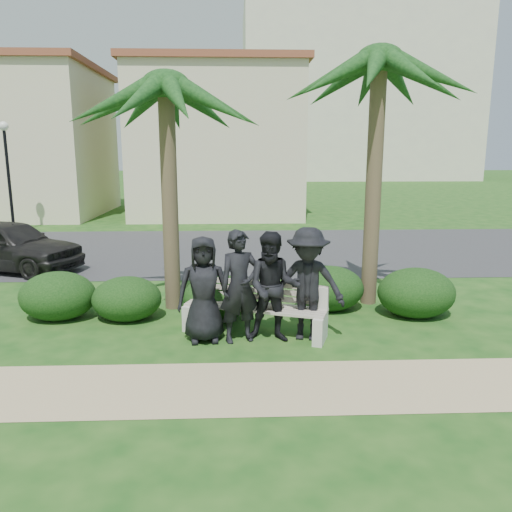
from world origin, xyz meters
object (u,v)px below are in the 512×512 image
(man_c, at_px, (273,287))
(man_d, at_px, (308,284))
(man_a, at_px, (204,289))
(palm_right, at_px, (379,62))
(park_bench, at_px, (254,312))
(car_a, at_px, (9,245))
(man_b, at_px, (240,287))
(palm_left, at_px, (166,87))
(street_lamp, at_px, (7,157))

(man_c, distance_m, man_d, 0.59)
(man_a, height_order, palm_right, palm_right)
(park_bench, height_order, car_a, car_a)
(man_b, relative_size, palm_left, 0.36)
(man_b, distance_m, man_d, 1.14)
(park_bench, relative_size, man_c, 1.44)
(man_d, distance_m, palm_left, 4.59)
(man_b, bearing_deg, man_d, -15.77)
(street_lamp, height_order, park_bench, street_lamp)
(man_b, bearing_deg, street_lamp, 107.61)
(palm_right, bearing_deg, palm_left, -177.65)
(palm_left, height_order, palm_right, palm_right)
(man_b, xyz_separation_m, palm_left, (-1.36, 1.91, 3.39))
(street_lamp, xyz_separation_m, park_bench, (9.18, -11.73, -2.55))
(park_bench, xyz_separation_m, man_a, (-0.85, -0.31, 0.50))
(man_a, height_order, man_b, man_b)
(park_bench, distance_m, palm_right, 5.38)
(car_a, bearing_deg, man_a, -113.74)
(man_c, bearing_deg, man_a, -175.52)
(palm_left, xyz_separation_m, car_a, (-4.80, 3.49, -3.65))
(street_lamp, relative_size, palm_right, 0.74)
(man_b, height_order, man_d, man_d)
(man_d, bearing_deg, palm_right, 63.84)
(man_b, distance_m, palm_left, 4.12)
(man_a, bearing_deg, man_c, -8.53)
(park_bench, xyz_separation_m, man_d, (0.89, -0.29, 0.57))
(street_lamp, height_order, car_a, street_lamp)
(man_b, bearing_deg, car_a, 119.89)
(street_lamp, height_order, man_c, street_lamp)
(man_c, bearing_deg, park_bench, 137.43)
(palm_right, bearing_deg, man_b, -142.81)
(man_c, xyz_separation_m, car_a, (-6.72, 5.42, -0.24))
(man_c, relative_size, palm_left, 0.35)
(street_lamp, bearing_deg, man_d, -50.04)
(park_bench, bearing_deg, street_lamp, 147.84)
(man_b, height_order, car_a, man_b)
(man_b, height_order, man_c, man_b)
(man_b, distance_m, man_c, 0.56)
(man_c, bearing_deg, palm_left, 142.04)
(palm_right, bearing_deg, man_a, -148.58)
(man_a, relative_size, car_a, 0.44)
(palm_left, height_order, car_a, palm_left)
(man_b, xyz_separation_m, palm_right, (2.74, 2.08, 3.89))
(park_bench, xyz_separation_m, man_b, (-0.25, -0.35, 0.55))
(park_bench, relative_size, man_d, 1.40)
(man_c, height_order, car_a, man_c)
(man_b, relative_size, palm_right, 0.33)
(man_c, distance_m, palm_right, 4.94)
(palm_right, height_order, car_a, palm_right)
(park_bench, bearing_deg, man_c, -30.06)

